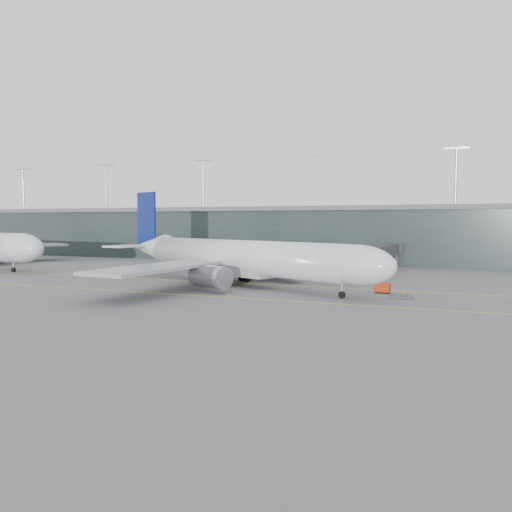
% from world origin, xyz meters
% --- Properties ---
extents(ground, '(320.00, 320.00, 0.00)m').
position_xyz_m(ground, '(0.00, 0.00, 0.00)').
color(ground, '#5B5B60').
rests_on(ground, ground).
extents(taxiline_a, '(160.00, 0.25, 0.02)m').
position_xyz_m(taxiline_a, '(0.00, -4.00, 0.01)').
color(taxiline_a, gold).
rests_on(taxiline_a, ground).
extents(taxiline_b, '(160.00, 0.25, 0.02)m').
position_xyz_m(taxiline_b, '(0.00, -20.00, 0.01)').
color(taxiline_b, gold).
rests_on(taxiline_b, ground).
extents(taxiline_lead_main, '(0.25, 60.00, 0.02)m').
position_xyz_m(taxiline_lead_main, '(5.00, 20.00, 0.01)').
color(taxiline_lead_main, gold).
rests_on(taxiline_lead_main, ground).
extents(taxiline_lead_adj, '(0.25, 60.00, 0.02)m').
position_xyz_m(taxiline_lead_adj, '(-75.00, 20.00, 0.01)').
color(taxiline_lead_adj, gold).
rests_on(taxiline_lead_adj, ground).
extents(terminal, '(240.00, 36.00, 29.00)m').
position_xyz_m(terminal, '(-0.00, 58.00, 7.62)').
color(terminal, '#1D2828').
rests_on(terminal, ground).
extents(main_aircraft, '(58.85, 54.33, 17.23)m').
position_xyz_m(main_aircraft, '(4.78, -6.81, 4.83)').
color(main_aircraft, silver).
rests_on(main_aircraft, ground).
extents(jet_bridge, '(8.95, 43.01, 5.85)m').
position_xyz_m(jet_bridge, '(22.96, 22.33, 4.38)').
color(jet_bridge, '#2E2F33').
rests_on(jet_bridge, ground).
extents(gse_cart, '(2.42, 1.70, 1.54)m').
position_xyz_m(gse_cart, '(29.17, -7.41, 0.86)').
color(gse_cart, '#AA2D0C').
rests_on(gse_cart, ground).
extents(baggage_dolly, '(3.19, 2.57, 0.31)m').
position_xyz_m(baggage_dolly, '(32.31, -11.54, 0.19)').
color(baggage_dolly, '#353439').
rests_on(baggage_dolly, ground).
extents(uld_a, '(2.08, 1.72, 1.78)m').
position_xyz_m(uld_a, '(-6.40, 9.84, 0.93)').
color(uld_a, '#3E3E43').
rests_on(uld_a, ground).
extents(uld_b, '(2.17, 1.95, 1.63)m').
position_xyz_m(uld_b, '(-0.96, 10.49, 0.86)').
color(uld_b, '#3E3E43').
rests_on(uld_b, ground).
extents(uld_c, '(2.78, 2.54, 2.05)m').
position_xyz_m(uld_c, '(0.28, 9.67, 1.08)').
color(uld_c, '#3E3E43').
rests_on(uld_c, ground).
extents(cone_nose, '(0.43, 0.43, 0.69)m').
position_xyz_m(cone_nose, '(32.21, -5.40, 0.34)').
color(cone_nose, orange).
rests_on(cone_nose, ground).
extents(cone_wing_stbd, '(0.39, 0.39, 0.62)m').
position_xyz_m(cone_wing_stbd, '(8.70, -20.23, 0.31)').
color(cone_wing_stbd, '#EF570D').
rests_on(cone_wing_stbd, ground).
extents(cone_wing_port, '(0.47, 0.47, 0.76)m').
position_xyz_m(cone_wing_port, '(10.29, 11.82, 0.38)').
color(cone_wing_port, '#D0490B').
rests_on(cone_wing_port, ground).
extents(cone_tail, '(0.40, 0.40, 0.64)m').
position_xyz_m(cone_tail, '(-6.64, -11.17, 0.32)').
color(cone_tail, red).
rests_on(cone_tail, ground).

